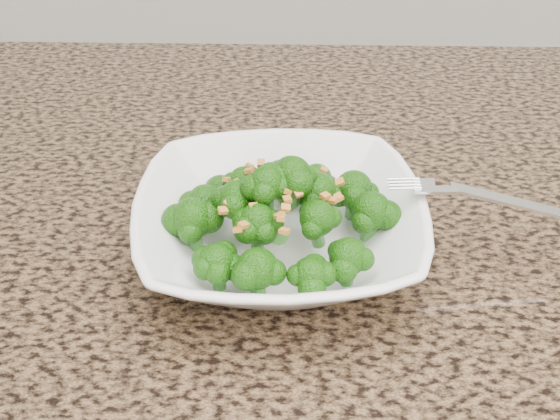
# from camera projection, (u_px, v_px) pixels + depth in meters

# --- Properties ---
(granite_counter) EXTENTS (1.64, 1.04, 0.03)m
(granite_counter) POSITION_uv_depth(u_px,v_px,m) (417.00, 294.00, 0.61)
(granite_counter) COLOR brown
(granite_counter) RESTS_ON cabinet
(bowl) EXTENTS (0.27, 0.27, 0.06)m
(bowl) POSITION_uv_depth(u_px,v_px,m) (280.00, 228.00, 0.62)
(bowl) COLOR white
(bowl) RESTS_ON granite_counter
(broccoli_pile) EXTENTS (0.22, 0.22, 0.07)m
(broccoli_pile) POSITION_uv_depth(u_px,v_px,m) (280.00, 166.00, 0.58)
(broccoli_pile) COLOR #1B5A0A
(broccoli_pile) RESTS_ON bowl
(garlic_topping) EXTENTS (0.13, 0.13, 0.01)m
(garlic_topping) POSITION_uv_depth(u_px,v_px,m) (280.00, 128.00, 0.56)
(garlic_topping) COLOR orange
(garlic_topping) RESTS_ON broccoli_pile
(fork) EXTENTS (0.18, 0.04, 0.01)m
(fork) POSITION_uv_depth(u_px,v_px,m) (450.00, 191.00, 0.60)
(fork) COLOR silver
(fork) RESTS_ON bowl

